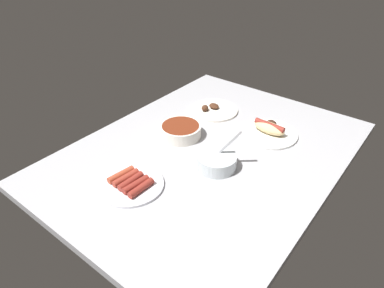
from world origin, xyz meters
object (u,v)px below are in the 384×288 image
plate_grilled_meat (213,110)px  bowl_chili (181,130)px  bowl_coleslaw (217,161)px  plate_hotdog_assembled (269,131)px  plate_sausages (131,184)px

plate_grilled_meat → bowl_chili: size_ratio=1.31×
bowl_coleslaw → plate_hotdog_assembled: bearing=-7.7°
plate_hotdog_assembled → bowl_coleslaw: bearing=172.3°
plate_hotdog_assembled → bowl_coleslaw: bowl_coleslaw is taller
plate_hotdog_assembled → plate_grilled_meat: size_ratio=1.08×
bowl_coleslaw → plate_sausages: bearing=147.7°
plate_hotdog_assembled → bowl_coleslaw: size_ratio=1.56×
plate_hotdog_assembled → plate_grilled_meat: plate_hotdog_assembled is taller
plate_grilled_meat → bowl_chili: 25.82cm
bowl_coleslaw → bowl_chili: bearing=70.6°
plate_hotdog_assembled → plate_grilled_meat: bearing=85.1°
plate_hotdog_assembled → plate_sausages: plate_hotdog_assembled is taller
plate_grilled_meat → bowl_chili: (-25.68, -1.82, 2.02)cm
plate_grilled_meat → plate_hotdog_assembled: bearing=-94.9°
plate_sausages → bowl_chili: bowl_chili is taller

